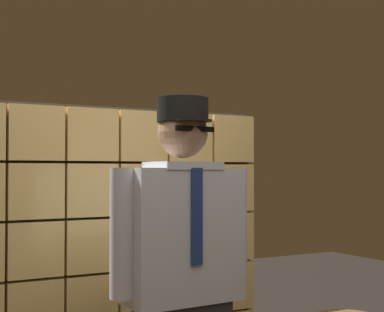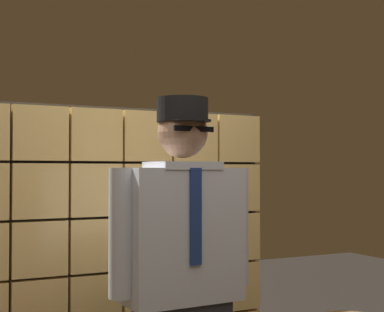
{
  "view_description": "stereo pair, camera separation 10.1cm",
  "coord_description": "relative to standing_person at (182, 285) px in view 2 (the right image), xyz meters",
  "views": [
    {
      "loc": [
        -1.18,
        -1.78,
        1.46
      ],
      "look_at": [
        0.1,
        0.53,
        1.52
      ],
      "focal_mm": 53.61,
      "sensor_mm": 36.0,
      "label": 1
    },
    {
      "loc": [
        -1.09,
        -1.83,
        1.46
      ],
      "look_at": [
        0.1,
        0.53,
        1.52
      ],
      "focal_mm": 53.61,
      "sensor_mm": 36.0,
      "label": 2
    }
  ],
  "objects": [
    {
      "name": "glass_block_wall",
      "position": [
        -0.05,
        0.69,
        -0.03
      ],
      "size": [
        1.83,
        0.1,
        1.83
      ],
      "color": "#F2C672",
      "rests_on": "ground"
    },
    {
      "name": "standing_person",
      "position": [
        0.0,
        0.0,
        0.0
      ],
      "size": [
        0.71,
        0.31,
        1.79
      ],
      "rotation": [
        0.0,
        0.0,
        0.04
      ],
      "color": "#28282D",
      "rests_on": "ground"
    }
  ]
}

